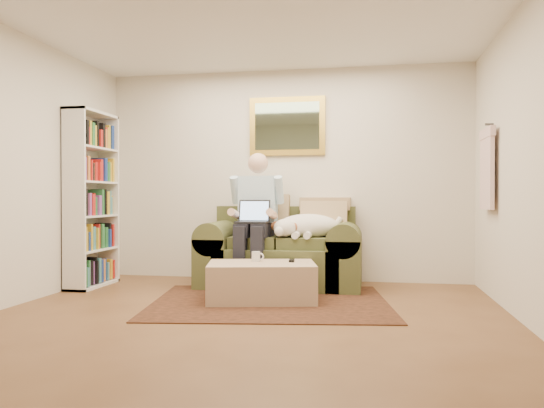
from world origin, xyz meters
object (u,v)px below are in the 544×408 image
(sofa, at_px, (281,259))
(seated_man, at_px, (255,220))
(laptop, at_px, (253,217))
(sleeping_dog, at_px, (308,226))
(ottoman, at_px, (262,282))
(coffee_mug, at_px, (256,257))
(bookshelf, at_px, (92,199))

(sofa, xyz_separation_m, seated_man, (-0.27, -0.17, 0.45))
(laptop, distance_m, sleeping_dog, 0.63)
(ottoman, bearing_deg, coffee_mug, 130.49)
(ottoman, bearing_deg, sofa, 87.48)
(seated_man, bearing_deg, sofa, 31.45)
(laptop, distance_m, ottoman, 0.94)
(bookshelf, bearing_deg, laptop, 5.14)
(sofa, relative_size, ottoman, 1.76)
(sleeping_dog, distance_m, coffee_mug, 0.90)
(seated_man, relative_size, coffee_mug, 15.36)
(coffee_mug, bearing_deg, ottoman, -49.51)
(sofa, bearing_deg, ottoman, -92.52)
(sleeping_dog, height_order, ottoman, sleeping_dog)
(sleeping_dog, relative_size, ottoman, 0.72)
(seated_man, xyz_separation_m, coffee_mug, (0.16, -0.66, -0.34))
(laptop, relative_size, ottoman, 0.34)
(laptop, xyz_separation_m, coffee_mug, (0.16, -0.59, -0.38))
(sofa, distance_m, sleeping_dog, 0.51)
(seated_man, distance_m, bookshelf, 1.89)
(ottoman, bearing_deg, laptop, 109.04)
(sleeping_dog, distance_m, ottoman, 1.03)
(sofa, height_order, coffee_mug, sofa)
(seated_man, height_order, bookshelf, bookshelf)
(laptop, height_order, coffee_mug, laptop)
(ottoman, height_order, bookshelf, bookshelf)
(seated_man, bearing_deg, sleeping_dog, 7.13)
(sleeping_dog, height_order, bookshelf, bookshelf)
(coffee_mug, height_order, bookshelf, bookshelf)
(sofa, xyz_separation_m, ottoman, (-0.04, -0.91, -0.13))
(seated_man, xyz_separation_m, sleeping_dog, (0.60, 0.08, -0.07))
(sofa, bearing_deg, coffee_mug, -98.02)
(sofa, height_order, bookshelf, bookshelf)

